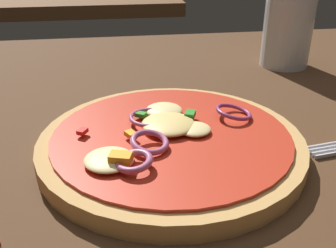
# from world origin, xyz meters

# --- Properties ---
(dining_table) EXTENTS (1.15, 0.88, 0.04)m
(dining_table) POSITION_xyz_m (0.00, 0.00, 0.02)
(dining_table) COLOR #4C301C
(dining_table) RESTS_ON ground
(pizza) EXTENTS (0.25, 0.25, 0.03)m
(pizza) POSITION_xyz_m (-0.01, -0.03, 0.05)
(pizza) COLOR tan
(pizza) RESTS_ON dining_table
(beer_glass) EXTENTS (0.07, 0.07, 0.14)m
(beer_glass) POSITION_xyz_m (0.21, 0.21, 0.10)
(beer_glass) COLOR silver
(beer_glass) RESTS_ON dining_table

